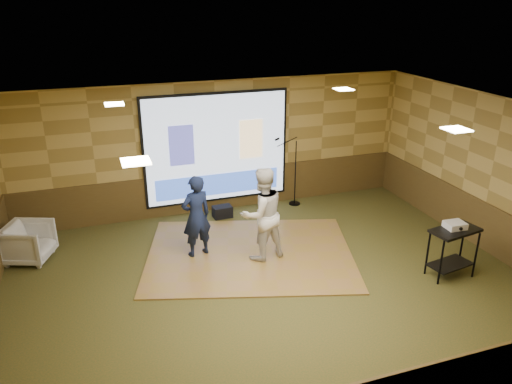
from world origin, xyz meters
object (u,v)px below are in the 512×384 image
object	(u,v)px
av_table	(453,244)
duffel_bag	(222,212)
projector_screen	(217,149)
projector	(455,225)
player_right	(262,214)
banquet_chair	(29,242)
player_left	(196,216)
mic_stand	(293,185)
dance_floor	(250,254)

from	to	relation	value
av_table	duffel_bag	bearing A→B (deg)	130.36
projector_screen	projector	size ratio (longest dim) A/B	9.89
player_right	banquet_chair	xyz separation A→B (m)	(-4.19, 1.37, -0.56)
player_left	mic_stand	size ratio (longest dim) A/B	0.95
dance_floor	av_table	distance (m)	3.73
dance_floor	mic_stand	distance (m)	2.72
projector	player_left	bearing A→B (deg)	155.44
player_left	banquet_chair	world-z (taller)	player_left
projector	mic_stand	bearing A→B (deg)	112.93
mic_stand	player_left	bearing A→B (deg)	-172.05
projector	av_table	bearing A→B (deg)	-104.66
mic_stand	duffel_bag	size ratio (longest dim) A/B	4.04
mic_stand	banquet_chair	size ratio (longest dim) A/B	2.11
av_table	banquet_chair	xyz separation A→B (m)	(-7.16, 3.05, -0.27)
projector_screen	av_table	size ratio (longest dim) A/B	3.60
player_right	duffel_bag	bearing A→B (deg)	-94.99
projector_screen	av_table	world-z (taller)	projector_screen
projector	banquet_chair	world-z (taller)	projector
dance_floor	player_left	xyz separation A→B (m)	(-0.96, 0.30, 0.82)
player_right	mic_stand	bearing A→B (deg)	-136.02
projector_screen	banquet_chair	size ratio (longest dim) A/B	4.11
banquet_chair	dance_floor	bearing A→B (deg)	-85.07
projector_screen	mic_stand	world-z (taller)	projector_screen
projector	projector_screen	bearing A→B (deg)	130.34
player_right	banquet_chair	distance (m)	4.44
av_table	duffel_bag	size ratio (longest dim) A/B	2.19
banquet_chair	mic_stand	bearing A→B (deg)	-60.34
dance_floor	mic_stand	size ratio (longest dim) A/B	2.32
projector_screen	mic_stand	size ratio (longest dim) A/B	1.95
mic_stand	dance_floor	bearing A→B (deg)	-155.38
dance_floor	player_left	world-z (taller)	player_left
player_left	mic_stand	xyz separation A→B (m)	(2.71, 1.74, -0.34)
projector	duffel_bag	distance (m)	4.98
projector	duffel_bag	bearing A→B (deg)	133.72
projector_screen	projector	world-z (taller)	projector_screen
projector_screen	player_left	bearing A→B (deg)	-115.28
projector_screen	banquet_chair	xyz separation A→B (m)	(-4.00, -1.14, -1.11)
duffel_bag	av_table	bearing A→B (deg)	-49.64
av_table	projector_screen	bearing A→B (deg)	127.03
player_left	av_table	xyz separation A→B (m)	(4.11, -2.19, -0.20)
banquet_chair	projector	bearing A→B (deg)	-91.67
player_left	mic_stand	world-z (taller)	mic_stand
av_table	mic_stand	xyz separation A→B (m)	(-1.40, 3.93, -0.14)
player_left	projector_screen	bearing A→B (deg)	-129.11
projector_screen	player_left	distance (m)	2.31
projector	mic_stand	size ratio (longest dim) A/B	0.20
player_left	banquet_chair	bearing A→B (deg)	-29.66
projector_screen	banquet_chair	distance (m)	4.30
projector	player_right	bearing A→B (deg)	154.17
projector_screen	banquet_chair	bearing A→B (deg)	-164.09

